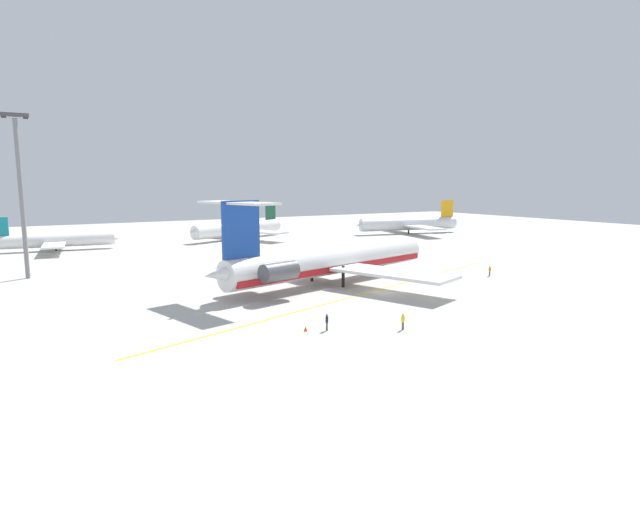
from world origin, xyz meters
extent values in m
plane|color=#B7B5AD|center=(0.00, 0.00, 0.00)|extent=(312.16, 312.16, 0.00)
cylinder|color=white|center=(-2.07, 9.83, 3.56)|extent=(39.94, 13.70, 4.27)
cone|color=white|center=(17.39, 14.61, 3.56)|extent=(5.30, 5.05, 4.10)
cone|color=white|center=(-21.53, 5.06, 3.95)|extent=(6.92, 5.01, 3.63)
cube|color=#B2191E|center=(-2.07, 9.83, 2.60)|extent=(39.09, 13.57, 0.94)
cube|color=white|center=(-3.83, 20.77, 2.81)|extent=(9.03, 18.55, 0.43)
cube|color=white|center=(1.43, -0.68, 2.81)|extent=(12.31, 19.02, 0.43)
cylinder|color=#515156|center=(-16.29, 9.89, 3.88)|extent=(5.78, 3.68, 2.48)
cube|color=white|center=(-16.12, 9.16, 3.88)|extent=(3.44, 2.09, 0.51)
cylinder|color=#515156|center=(-14.66, 3.21, 3.88)|extent=(5.78, 3.68, 2.48)
cube|color=white|center=(-14.83, 3.93, 3.88)|extent=(3.44, 2.09, 0.51)
cube|color=#19429E|center=(-18.93, 5.70, 9.48)|extent=(5.72, 1.79, 7.57)
cube|color=white|center=(-20.18, 8.92, 12.97)|extent=(5.38, 7.01, 0.30)
cube|color=white|center=(-18.55, 2.26, 12.97)|extent=(5.38, 7.01, 0.30)
cylinder|color=black|center=(9.82, 12.75, 1.62)|extent=(0.47, 0.47, 3.24)
cylinder|color=black|center=(-4.18, 12.84, 1.62)|extent=(0.47, 0.47, 3.24)
cylinder|color=black|center=(-2.55, 6.20, 1.62)|extent=(0.47, 0.47, 3.24)
cylinder|color=white|center=(-36.55, 75.69, 2.35)|extent=(25.57, 5.84, 3.04)
cone|color=white|center=(-23.94, 74.28, 2.35)|extent=(2.79, 3.14, 2.88)
cube|color=white|center=(-35.74, 82.95, 2.04)|extent=(5.67, 12.01, 0.36)
cube|color=white|center=(-37.36, 68.42, 2.04)|extent=(5.67, 12.01, 0.36)
cube|color=teal|center=(-47.25, 76.88, 5.93)|extent=(3.32, 0.67, 4.14)
cylinder|color=black|center=(-36.55, 75.69, 1.02)|extent=(0.36, 0.36, 2.04)
cylinder|color=white|center=(9.51, 77.98, 2.88)|extent=(30.20, 15.28, 3.72)
cone|color=white|center=(-4.89, 72.07, 2.88)|extent=(4.16, 4.43, 3.54)
cube|color=white|center=(12.91, 69.69, 2.50)|extent=(10.41, 15.20, 0.45)
cube|color=white|center=(6.10, 86.27, 2.50)|extent=(10.41, 15.20, 0.45)
cube|color=#195133|center=(21.71, 83.00, 7.27)|extent=(3.90, 1.89, 5.07)
cylinder|color=black|center=(9.51, 77.98, 1.25)|extent=(0.45, 0.45, 2.50)
cylinder|color=silver|center=(60.66, 65.76, 2.97)|extent=(32.30, 9.93, 3.85)
cone|color=silver|center=(44.87, 68.84, 2.97)|extent=(3.79, 4.19, 3.65)
cube|color=silver|center=(58.88, 56.67, 2.59)|extent=(8.30, 15.48, 0.46)
cube|color=silver|center=(62.43, 74.85, 2.59)|extent=(8.30, 15.48, 0.46)
cube|color=orange|center=(74.04, 63.15, 7.52)|extent=(4.19, 1.18, 5.24)
cylinder|color=black|center=(60.66, 65.76, 1.29)|extent=(0.46, 0.46, 2.59)
cylinder|color=black|center=(-9.64, -16.17, 0.42)|extent=(0.10, 0.10, 0.83)
cylinder|color=black|center=(-9.50, -16.19, 0.42)|extent=(0.10, 0.10, 0.83)
cylinder|color=yellow|center=(-9.57, -16.18, 1.16)|extent=(0.28, 0.28, 0.66)
sphere|color=tan|center=(-9.57, -16.18, 1.63)|extent=(0.26, 0.26, 0.26)
cylinder|color=yellow|center=(-9.75, -16.16, 1.20)|extent=(0.08, 0.08, 0.56)
cylinder|color=yellow|center=(-9.39, -16.20, 1.20)|extent=(0.08, 0.08, 0.56)
cylinder|color=black|center=(-16.73, -12.26, 0.44)|extent=(0.11, 0.11, 0.87)
cylinder|color=black|center=(-16.74, -12.42, 0.44)|extent=(0.11, 0.11, 0.87)
cylinder|color=#191E4C|center=(-16.73, -12.34, 1.22)|extent=(0.29, 0.29, 0.69)
sphere|color=#8C6647|center=(-16.73, -12.34, 1.70)|extent=(0.27, 0.27, 0.27)
cylinder|color=#191E4C|center=(-16.72, -12.15, 1.25)|extent=(0.08, 0.08, 0.59)
cylinder|color=#191E4C|center=(-16.75, -12.53, 1.25)|extent=(0.08, 0.08, 0.59)
cylinder|color=black|center=(23.77, 1.33, 0.42)|extent=(0.10, 0.10, 0.83)
cylinder|color=black|center=(23.73, 1.47, 0.42)|extent=(0.10, 0.10, 0.83)
cylinder|color=orange|center=(23.75, 1.40, 1.16)|extent=(0.28, 0.28, 0.66)
sphere|color=#DBB28E|center=(23.75, 1.40, 1.62)|extent=(0.26, 0.26, 0.26)
cylinder|color=orange|center=(23.80, 1.22, 1.19)|extent=(0.08, 0.08, 0.56)
cylinder|color=orange|center=(23.70, 1.58, 1.19)|extent=(0.08, 0.08, 0.56)
cone|color=#EA590F|center=(-18.76, -11.35, 0.28)|extent=(0.40, 0.40, 0.55)
cube|color=gold|center=(-2.07, 0.93, 0.00)|extent=(71.37, 23.96, 0.01)
cylinder|color=slate|center=(-43.15, 38.85, 12.83)|extent=(0.70, 0.70, 25.65)
cube|color=#424244|center=(-43.15, 38.85, 26.15)|extent=(4.00, 0.60, 0.60)
cube|color=#2D2D30|center=(-44.65, 38.85, 25.80)|extent=(0.70, 0.50, 0.44)
cube|color=#2D2D30|center=(-41.65, 38.85, 25.80)|extent=(0.70, 0.50, 0.44)
camera|label=1|loc=(-44.48, -57.73, 15.54)|focal=29.05mm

